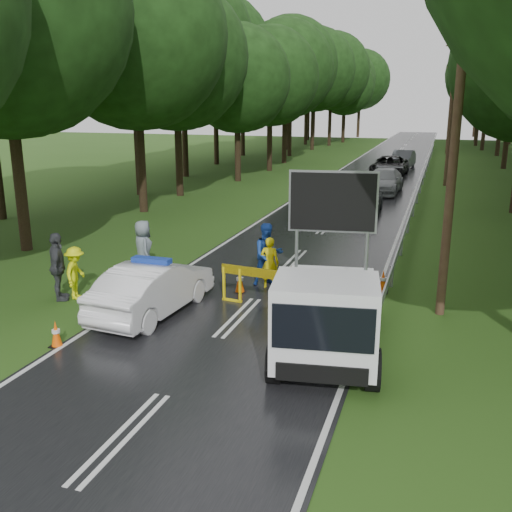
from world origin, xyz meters
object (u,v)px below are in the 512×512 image
at_px(work_truck, 327,311).
at_px(barrier, 265,279).
at_px(queue_car_first, 365,199).
at_px(queue_car_fourth, 403,159).
at_px(civilian, 268,254).
at_px(queue_car_third, 389,166).
at_px(officer, 270,263).
at_px(police_sedan, 153,289).
at_px(queue_car_second, 384,181).

bearing_deg(work_truck, barrier, 122.32).
height_order(queue_car_first, queue_car_fourth, queue_car_fourth).
distance_m(civilian, queue_car_third, 29.14).
relative_size(civilian, queue_car_third, 0.36).
height_order(barrier, queue_car_first, queue_car_first).
xyz_separation_m(barrier, queue_car_first, (0.76, 15.49, -0.14)).
xyz_separation_m(work_truck, officer, (-2.66, 4.33, -0.28)).
relative_size(barrier, officer, 1.65).
height_order(police_sedan, queue_car_first, police_sedan).
relative_size(civilian, queue_car_first, 0.48).
xyz_separation_m(work_truck, queue_car_fourth, (-1.16, 39.77, -0.33)).
height_order(officer, queue_car_third, officer).
xyz_separation_m(barrier, queue_car_third, (0.54, 31.12, -0.08)).
height_order(barrier, civilian, civilian).
bearing_deg(civilian, officer, -97.54).
xyz_separation_m(civilian, queue_car_third, (1.06, 29.12, -0.22)).
bearing_deg(queue_car_third, officer, -90.75).
relative_size(work_truck, queue_car_third, 0.96).
relative_size(queue_car_first, queue_car_third, 0.74).
bearing_deg(officer, police_sedan, 51.58).
xyz_separation_m(officer, queue_car_second, (1.37, 20.71, -0.07)).
bearing_deg(officer, civilian, -65.37).
xyz_separation_m(officer, queue_car_first, (1.13, 13.81, -0.12)).
height_order(barrier, queue_car_fourth, queue_car_fourth).
bearing_deg(queue_car_fourth, queue_car_second, -85.67).
height_order(police_sedan, queue_car_second, police_sedan).
bearing_deg(civilian, work_truck, -91.93).
bearing_deg(officer, queue_car_first, -95.67).
relative_size(work_truck, queue_car_first, 1.29).
xyz_separation_m(queue_car_third, queue_car_fourth, (0.60, 6.00, -0.00)).
height_order(work_truck, civilian, work_truck).
bearing_deg(queue_car_third, civilian, -91.07).
bearing_deg(civilian, barrier, -108.52).
xyz_separation_m(police_sedan, queue_car_first, (3.53, 16.94, -0.02)).
height_order(work_truck, barrier, work_truck).
relative_size(queue_car_second, queue_car_third, 0.93).
xyz_separation_m(queue_car_first, queue_car_second, (0.23, 6.90, 0.04)).
height_order(civilian, queue_car_first, civilian).
bearing_deg(queue_car_fourth, queue_car_third, -90.81).
bearing_deg(work_truck, queue_car_fourth, 83.08).
bearing_deg(queue_car_fourth, queue_car_first, -86.11).
distance_m(civilian, queue_car_first, 13.56).
relative_size(queue_car_first, queue_car_second, 0.80).
distance_m(police_sedan, officer, 3.94).
bearing_deg(queue_car_second, work_truck, -84.16).
xyz_separation_m(police_sedan, queue_car_third, (3.31, 32.57, 0.05)).
bearing_deg(police_sedan, queue_car_first, -97.34).
xyz_separation_m(barrier, officer, (-0.37, 1.68, -0.03)).
bearing_deg(queue_car_fourth, officer, -87.56).
bearing_deg(queue_car_third, queue_car_second, -85.99).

